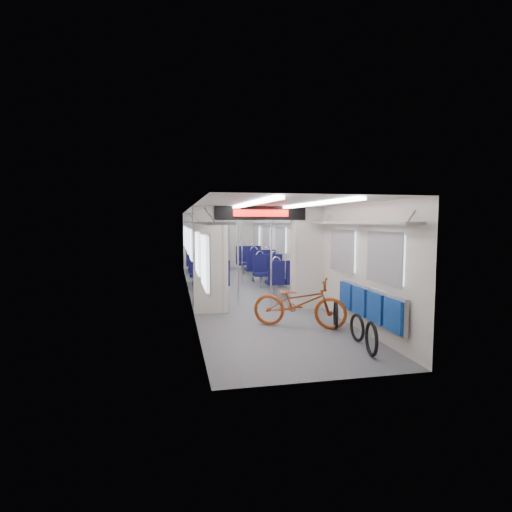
# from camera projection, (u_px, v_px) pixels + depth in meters

# --- Properties ---
(carriage) EXTENTS (12.00, 12.02, 2.31)m
(carriage) POSITION_uv_depth(u_px,v_px,m) (246.00, 239.00, 10.41)
(carriage) COLOR #515456
(carriage) RESTS_ON ground
(bicycle) EXTENTS (1.84, 1.36, 0.92)m
(bicycle) POSITION_uv_depth(u_px,v_px,m) (299.00, 303.00, 7.43)
(bicycle) COLOR #9C4216
(bicycle) RESTS_ON ground
(flip_bench) EXTENTS (0.12, 2.15, 0.57)m
(flip_bench) POSITION_uv_depth(u_px,v_px,m) (369.00, 304.00, 6.72)
(flip_bench) COLOR gray
(flip_bench) RESTS_ON carriage
(bike_hoop_a) EXTENTS (0.14, 0.52, 0.52)m
(bike_hoop_a) POSITION_uv_depth(u_px,v_px,m) (371.00, 341.00, 5.84)
(bike_hoop_a) COLOR black
(bike_hoop_a) RESTS_ON ground
(bike_hoop_b) EXTENTS (0.06, 0.46, 0.46)m
(bike_hoop_b) POSITION_uv_depth(u_px,v_px,m) (357.00, 329.00, 6.56)
(bike_hoop_b) COLOR black
(bike_hoop_b) RESTS_ON ground
(bike_hoop_c) EXTENTS (0.21, 0.52, 0.53)m
(bike_hoop_c) POSITION_uv_depth(u_px,v_px,m) (336.00, 316.00, 7.30)
(bike_hoop_c) COLOR black
(bike_hoop_c) RESTS_ON ground
(seat_bay_near_left) EXTENTS (0.92, 2.12, 1.11)m
(seat_bay_near_left) POSITION_uv_depth(u_px,v_px,m) (208.00, 273.00, 10.94)
(seat_bay_near_left) COLOR #0D0D3A
(seat_bay_near_left) RESTS_ON ground
(seat_bay_near_right) EXTENTS (0.90, 2.02, 1.08)m
(seat_bay_near_right) POSITION_uv_depth(u_px,v_px,m) (276.00, 273.00, 11.14)
(seat_bay_near_right) COLOR #0D0D3A
(seat_bay_near_right) RESTS_ON ground
(seat_bay_far_left) EXTENTS (0.92, 2.12, 1.11)m
(seat_bay_far_left) POSITION_uv_depth(u_px,v_px,m) (201.00, 263.00, 13.71)
(seat_bay_far_left) COLOR #0D0D3A
(seat_bay_far_left) RESTS_ON ground
(seat_bay_far_right) EXTENTS (0.96, 2.29, 1.17)m
(seat_bay_far_right) POSITION_uv_depth(u_px,v_px,m) (254.00, 261.00, 14.06)
(seat_bay_far_right) COLOR #0D0D3A
(seat_bay_far_right) RESTS_ON ground
(stanchion_near_left) EXTENTS (0.05, 0.05, 2.30)m
(stanchion_near_left) POSITION_uv_depth(u_px,v_px,m) (238.00, 257.00, 9.23)
(stanchion_near_left) COLOR silver
(stanchion_near_left) RESTS_ON ground
(stanchion_near_right) EXTENTS (0.04, 0.04, 2.30)m
(stanchion_near_right) POSITION_uv_depth(u_px,v_px,m) (271.00, 257.00, 9.12)
(stanchion_near_right) COLOR silver
(stanchion_near_right) RESTS_ON ground
(stanchion_far_left) EXTENTS (0.04, 0.04, 2.30)m
(stanchion_far_left) POSITION_uv_depth(u_px,v_px,m) (225.00, 248.00, 12.46)
(stanchion_far_left) COLOR silver
(stanchion_far_left) RESTS_ON ground
(stanchion_far_right) EXTENTS (0.04, 0.04, 2.30)m
(stanchion_far_right) POSITION_uv_depth(u_px,v_px,m) (242.00, 248.00, 12.52)
(stanchion_far_right) COLOR silver
(stanchion_far_right) RESTS_ON ground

